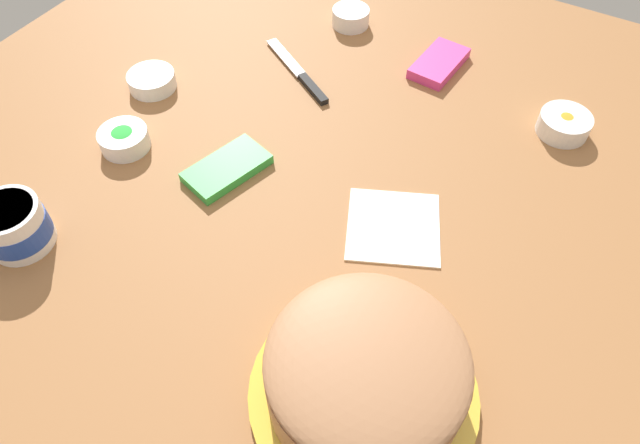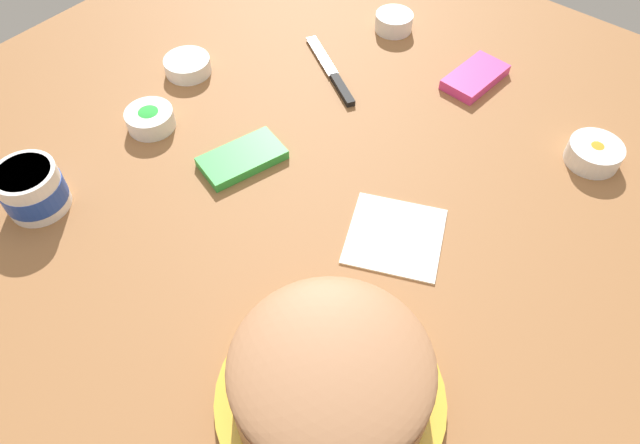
{
  "view_description": "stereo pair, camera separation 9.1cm",
  "coord_description": "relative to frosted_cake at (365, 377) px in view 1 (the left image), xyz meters",
  "views": [
    {
      "loc": [
        -0.6,
        -0.38,
        0.75
      ],
      "look_at": [
        -0.11,
        -0.1,
        0.04
      ],
      "focal_mm": 32.68,
      "sensor_mm": 36.0,
      "label": 1
    },
    {
      "loc": [
        -0.55,
        -0.46,
        0.75
      ],
      "look_at": [
        -0.11,
        -0.1,
        0.04
      ],
      "focal_mm": 32.68,
      "sensor_mm": 36.0,
      "label": 2
    }
  ],
  "objects": [
    {
      "name": "sprinkle_bowl_orange",
      "position": [
        0.64,
        -0.08,
        -0.04
      ],
      "size": [
        0.1,
        0.1,
        0.04
      ],
      "color": "white",
      "rests_on": "ground_plane"
    },
    {
      "name": "ground_plane",
      "position": [
        0.31,
        0.28,
        -0.06
      ],
      "size": [
        1.54,
        1.54,
        0.0
      ],
      "primitive_type": "plane",
      "color": "#936038"
    },
    {
      "name": "sprinkle_bowl_green",
      "position": [
        0.2,
        0.59,
        -0.04
      ],
      "size": [
        0.09,
        0.09,
        0.04
      ],
      "color": "white",
      "rests_on": "ground_plane"
    },
    {
      "name": "spreading_knife",
      "position": [
        0.53,
        0.42,
        -0.05
      ],
      "size": [
        0.14,
        0.21,
        0.01
      ],
      "color": "silver",
      "rests_on": "ground_plane"
    },
    {
      "name": "sprinkle_bowl_pink",
      "position": [
        0.75,
        0.42,
        -0.04
      ],
      "size": [
        0.08,
        0.08,
        0.04
      ],
      "color": "white",
      "rests_on": "ground_plane"
    },
    {
      "name": "frosting_tub",
      "position": [
        -0.05,
        0.59,
        -0.02
      ],
      "size": [
        0.1,
        0.1,
        0.08
      ],
      "color": "white",
      "rests_on": "ground_plane"
    },
    {
      "name": "candy_box_upper",
      "position": [
        0.24,
        0.4,
        -0.05
      ],
      "size": [
        0.16,
        0.12,
        0.02
      ],
      "primitive_type": "cube",
      "rotation": [
        0.0,
        0.0,
        -0.28
      ],
      "color": "green",
      "rests_on": "ground_plane"
    },
    {
      "name": "sprinkle_bowl_rainbow",
      "position": [
        0.36,
        0.66,
        -0.04
      ],
      "size": [
        0.09,
        0.09,
        0.03
      ],
      "color": "white",
      "rests_on": "ground_plane"
    },
    {
      "name": "paper_napkin",
      "position": [
        0.28,
        0.09,
        -0.05
      ],
      "size": [
        0.2,
        0.2,
        0.01
      ],
      "primitive_type": "cube",
      "rotation": [
        0.0,
        0.0,
        0.42
      ],
      "color": "white",
      "rests_on": "ground_plane"
    },
    {
      "name": "frosted_cake",
      "position": [
        0.0,
        0.0,
        0.0
      ],
      "size": [
        0.3,
        0.3,
        0.13
      ],
      "color": "gold",
      "rests_on": "ground_plane"
    },
    {
      "name": "candy_box_lower",
      "position": [
        0.7,
        0.19,
        -0.05
      ],
      "size": [
        0.14,
        0.09,
        0.02
      ],
      "primitive_type": "cube",
      "rotation": [
        0.0,
        0.0,
        -0.08
      ],
      "color": "#E53D8E",
      "rests_on": "ground_plane"
    }
  ]
}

